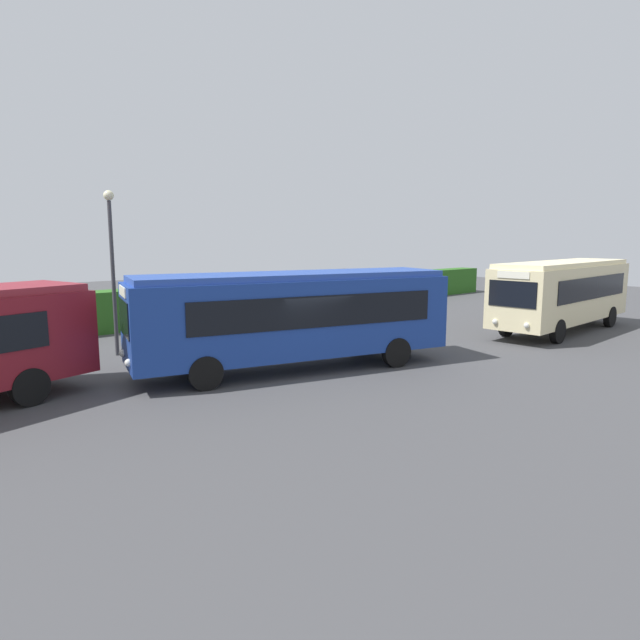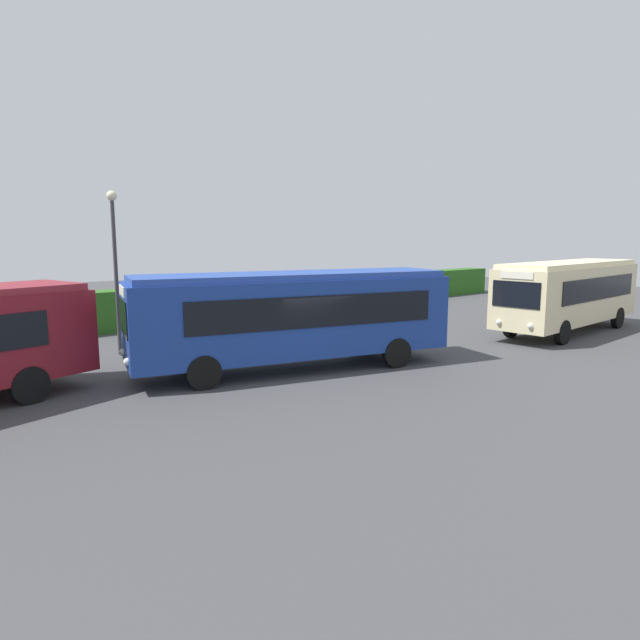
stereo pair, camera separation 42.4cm
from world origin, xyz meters
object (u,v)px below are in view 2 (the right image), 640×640
Objects in this scene: lamppost at (115,255)px; bus_cream at (569,292)px; bus_blue at (293,314)px; person_right at (247,325)px; person_center at (217,333)px; person_far at (528,302)px.

bus_cream is at bearing -25.64° from lamppost.
lamppost reaches higher than bus_cream.
person_right is (0.92, 4.29, -0.98)m from bus_blue.
person_right is (-12.93, 6.62, -1.00)m from bus_cream.
person_center is (-1.15, 3.01, -0.90)m from bus_blue.
bus_cream is at bearing 26.35° from person_far.
bus_cream reaches higher than person_right.
person_far is at bearing 137.98° from person_right.
bus_blue is 6.35× the size of person_far.
bus_blue is at bearing -59.60° from lamppost.
bus_blue reaches higher than person_far.
bus_cream is 19.37m from lamppost.
lamppost is at bearing -40.63° from person_far.
person_right is 5.55m from lamppost.
person_right is at bearing -21.21° from lamppost.
bus_cream is 4.34m from person_far.
bus_cream is at bearing 122.72° from person_right.
bus_cream is 15.94m from person_center.
bus_blue reaches higher than person_right.
person_right is 0.28× the size of lamppost.
person_far is (15.48, -3.24, 0.03)m from person_right.
bus_blue is at bearing 111.46° from person_center.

